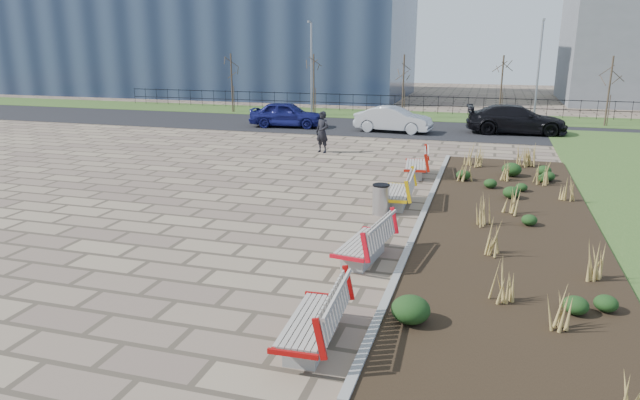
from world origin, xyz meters
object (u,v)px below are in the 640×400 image
(car_blue, at_px, (287,114))
(car_black, at_px, (516,119))
(bench_d, at_px, (415,163))
(litter_bin, at_px, (381,200))
(bench_a, at_px, (311,317))
(bench_b, at_px, (363,240))
(lamp_west, at_px, (311,70))
(car_silver, at_px, (393,119))
(pedestrian, at_px, (322,132))
(lamp_east, at_px, (538,73))
(bench_c, at_px, (397,190))

(car_blue, distance_m, car_black, 12.76)
(bench_d, bearing_deg, litter_bin, -99.90)
(bench_a, distance_m, litter_bin, 7.64)
(bench_b, relative_size, lamp_west, 0.35)
(car_silver, bearing_deg, bench_b, -166.78)
(bench_a, xyz_separation_m, pedestrian, (-4.63, 16.29, 0.43))
(bench_a, bearing_deg, lamp_east, 77.66)
(bench_a, relative_size, lamp_east, 0.35)
(car_blue, bearing_deg, lamp_east, -74.98)
(bench_d, relative_size, lamp_west, 0.35)
(bench_a, height_order, car_blue, car_blue)
(lamp_west, relative_size, lamp_east, 1.00)
(litter_bin, bearing_deg, bench_d, 86.58)
(bench_b, bearing_deg, bench_d, 97.48)
(bench_d, height_order, car_black, car_black)
(bench_a, distance_m, bench_c, 8.63)
(bench_d, bearing_deg, car_blue, 123.78)
(pedestrian, bearing_deg, car_blue, 144.69)
(bench_d, xyz_separation_m, lamp_east, (5.00, 15.71, 2.54))
(bench_a, bearing_deg, car_black, 78.66)
(litter_bin, bearing_deg, car_blue, 118.71)
(pedestrian, height_order, lamp_east, lamp_east)
(bench_d, xyz_separation_m, car_blue, (-8.85, 10.45, 0.25))
(bench_d, relative_size, lamp_east, 0.35)
(car_silver, bearing_deg, pedestrian, 168.82)
(bench_b, relative_size, litter_bin, 2.42)
(bench_d, bearing_deg, bench_c, -96.48)
(car_black, height_order, lamp_east, lamp_east)
(bench_a, height_order, bench_c, same)
(bench_d, relative_size, pedestrian, 1.13)
(bench_c, bearing_deg, car_silver, 97.08)
(bench_b, bearing_deg, car_blue, 122.11)
(bench_d, xyz_separation_m, lamp_west, (-9.00, 15.71, 2.54))
(bench_a, bearing_deg, bench_c, 87.62)
(bench_b, distance_m, car_silver, 19.35)
(bench_a, height_order, car_silver, car_silver)
(lamp_east, bearing_deg, bench_a, -99.95)
(litter_bin, height_order, pedestrian, pedestrian)
(bench_c, xyz_separation_m, lamp_west, (-9.00, 19.86, 2.54))
(bench_a, xyz_separation_m, lamp_east, (5.00, 28.49, 2.54))
(car_black, distance_m, lamp_west, 13.66)
(litter_bin, height_order, car_blue, car_blue)
(bench_a, relative_size, litter_bin, 2.42)
(litter_bin, bearing_deg, car_silver, 98.37)
(bench_c, relative_size, car_black, 0.40)
(pedestrian, bearing_deg, lamp_east, 75.15)
(lamp_east, bearing_deg, car_black, -105.82)
(bench_b, relative_size, bench_d, 1.00)
(car_blue, xyz_separation_m, lamp_east, (13.85, 5.26, 2.29))
(bench_a, bearing_deg, car_blue, 108.48)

